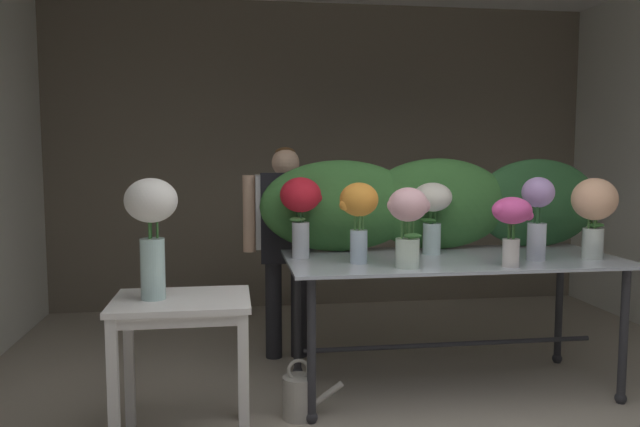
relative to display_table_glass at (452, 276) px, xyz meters
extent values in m
plane|color=#9E9384|center=(-0.46, 0.40, -0.73)|extent=(8.64, 8.64, 0.00)
cube|color=#706656|center=(-0.46, 2.37, 0.74)|extent=(5.36, 0.12, 2.93)
cube|color=silver|center=(0.00, 0.00, 0.11)|extent=(2.07, 0.93, 0.02)
cylinder|color=#2D2D33|center=(-0.94, -0.36, -0.31)|extent=(0.05, 0.05, 0.83)
sphere|color=#2D2D33|center=(-0.94, -0.36, -0.70)|extent=(0.07, 0.07, 0.07)
cylinder|color=#2D2D33|center=(0.94, -0.36, -0.31)|extent=(0.05, 0.05, 0.83)
sphere|color=#2D2D33|center=(0.94, -0.36, -0.70)|extent=(0.07, 0.07, 0.07)
cylinder|color=#2D2D33|center=(-0.94, 0.36, -0.31)|extent=(0.05, 0.05, 0.83)
sphere|color=#2D2D33|center=(-0.94, 0.36, -0.70)|extent=(0.07, 0.07, 0.07)
cylinder|color=#2D2D33|center=(0.94, 0.36, -0.31)|extent=(0.05, 0.05, 0.83)
sphere|color=#2D2D33|center=(0.94, 0.36, -0.70)|extent=(0.07, 0.07, 0.07)
cylinder|color=#2D2D33|center=(0.00, 0.00, -0.44)|extent=(1.87, 0.03, 0.03)
cube|color=white|center=(-1.62, -0.49, 0.02)|extent=(0.69, 0.53, 0.03)
cube|color=white|center=(-1.62, -0.49, -0.03)|extent=(0.63, 0.47, 0.06)
cube|color=white|center=(-1.93, -0.72, -0.36)|extent=(0.05, 0.05, 0.73)
cube|color=white|center=(-1.32, -0.72, -0.36)|extent=(0.05, 0.05, 0.73)
cube|color=white|center=(-1.93, -0.26, -0.36)|extent=(0.05, 0.05, 0.73)
cube|color=white|center=(-1.32, -0.26, -0.36)|extent=(0.05, 0.05, 0.73)
cylinder|color=#232328|center=(-1.07, 0.77, -0.32)|extent=(0.12, 0.12, 0.82)
cylinder|color=#232328|center=(-0.88, 0.77, -0.32)|extent=(0.12, 0.12, 0.82)
cube|color=silver|center=(-0.98, 0.77, 0.35)|extent=(0.44, 0.22, 0.52)
cube|color=black|center=(-0.98, 0.66, 0.31)|extent=(0.37, 0.02, 0.64)
cylinder|color=#D8AD8E|center=(-1.24, 0.77, 0.34)|extent=(0.09, 0.09, 0.55)
cylinder|color=#D8AD8E|center=(-0.71, 0.77, 0.34)|extent=(0.09, 0.09, 0.55)
sphere|color=#D8AD8E|center=(-0.98, 0.77, 0.70)|extent=(0.20, 0.20, 0.20)
ellipsoid|color=brown|center=(-0.98, 0.79, 0.77)|extent=(0.15, 0.15, 0.09)
ellipsoid|color=#387033|center=(-0.65, 0.34, 0.42)|extent=(1.06, 0.29, 0.60)
ellipsoid|color=#387033|center=(0.02, 0.34, 0.43)|extent=(1.01, 0.29, 0.61)
ellipsoid|color=#28562D|center=(0.73, 0.34, 0.43)|extent=(0.90, 0.21, 0.61)
cylinder|color=silver|center=(0.21, -0.35, 0.20)|extent=(0.10, 0.10, 0.16)
cylinder|color=#9EBCB2|center=(0.21, -0.35, 0.16)|extent=(0.09, 0.09, 0.07)
cylinder|color=#2D6028|center=(0.23, -0.35, 0.27)|extent=(0.01, 0.01, 0.27)
cylinder|color=#2D6028|center=(0.22, -0.33, 0.27)|extent=(0.01, 0.01, 0.27)
cylinder|color=#2D6028|center=(0.20, -0.36, 0.27)|extent=(0.01, 0.01, 0.27)
cylinder|color=#2D6028|center=(0.21, -0.38, 0.27)|extent=(0.01, 0.01, 0.27)
ellipsoid|color=#E54C9E|center=(0.21, -0.35, 0.45)|extent=(0.22, 0.22, 0.15)
sphere|color=#E54C9E|center=(0.13, -0.37, 0.45)|extent=(0.08, 0.08, 0.08)
sphere|color=#E54C9E|center=(0.31, -0.36, 0.42)|extent=(0.06, 0.06, 0.06)
cylinder|color=silver|center=(0.47, -0.17, 0.23)|extent=(0.11, 0.11, 0.23)
cylinder|color=#9EBCB2|center=(0.47, -0.17, 0.17)|extent=(0.10, 0.10, 0.10)
cylinder|color=#28562D|center=(0.48, -0.17, 0.31)|extent=(0.01, 0.01, 0.35)
cylinder|color=#28562D|center=(0.45, -0.15, 0.31)|extent=(0.01, 0.01, 0.35)
cylinder|color=#28562D|center=(0.45, -0.19, 0.31)|extent=(0.01, 0.01, 0.35)
ellipsoid|color=#B28ED1|center=(0.47, -0.17, 0.53)|extent=(0.19, 0.19, 0.18)
cylinder|color=silver|center=(-0.09, 0.14, 0.22)|extent=(0.12, 0.12, 0.20)
cylinder|color=#9EBCB2|center=(-0.09, 0.14, 0.17)|extent=(0.11, 0.11, 0.08)
cylinder|color=#387033|center=(-0.07, 0.14, 0.28)|extent=(0.01, 0.01, 0.30)
cylinder|color=#387033|center=(-0.09, 0.16, 0.28)|extent=(0.01, 0.01, 0.30)
cylinder|color=#387033|center=(-0.11, 0.12, 0.28)|extent=(0.01, 0.01, 0.30)
ellipsoid|color=white|center=(-0.09, 0.14, 0.49)|extent=(0.25, 0.25, 0.19)
sphere|color=white|center=(-0.20, 0.13, 0.47)|extent=(0.09, 0.09, 0.09)
ellipsoid|color=#2D6028|center=(-0.12, 0.13, 0.34)|extent=(0.10, 0.09, 0.03)
cylinder|color=silver|center=(-0.38, -0.30, 0.21)|extent=(0.14, 0.14, 0.17)
cylinder|color=#9EBCB2|center=(-0.38, -0.30, 0.16)|extent=(0.13, 0.13, 0.07)
cylinder|color=#477F3D|center=(-0.35, -0.29, 0.28)|extent=(0.01, 0.01, 0.29)
cylinder|color=#477F3D|center=(-0.38, -0.27, 0.28)|extent=(0.01, 0.01, 0.29)
cylinder|color=#477F3D|center=(-0.41, -0.29, 0.28)|extent=(0.01, 0.01, 0.29)
cylinder|color=#477F3D|center=(-0.38, -0.31, 0.28)|extent=(0.01, 0.01, 0.29)
ellipsoid|color=#EFB2BC|center=(-0.38, -0.30, 0.48)|extent=(0.22, 0.22, 0.19)
sphere|color=#EFB2BC|center=(-0.46, -0.30, 0.48)|extent=(0.09, 0.09, 0.09)
sphere|color=#EFB2BC|center=(-0.30, -0.32, 0.48)|extent=(0.09, 0.09, 0.09)
ellipsoid|color=#387033|center=(-0.36, -0.34, 0.31)|extent=(0.11, 0.07, 0.03)
cylinder|color=silver|center=(-0.94, 0.12, 0.23)|extent=(0.11, 0.11, 0.22)
cylinder|color=#9EBCB2|center=(-0.94, 0.12, 0.17)|extent=(0.10, 0.10, 0.09)
cylinder|color=#28562D|center=(-0.93, 0.12, 0.29)|extent=(0.01, 0.01, 0.32)
cylinder|color=#28562D|center=(-0.94, 0.13, 0.29)|extent=(0.01, 0.01, 0.32)
cylinder|color=#28562D|center=(-0.96, 0.12, 0.29)|extent=(0.01, 0.01, 0.32)
cylinder|color=#28562D|center=(-0.95, 0.09, 0.29)|extent=(0.01, 0.01, 0.32)
ellipsoid|color=red|center=(-0.94, 0.12, 0.51)|extent=(0.25, 0.25, 0.22)
sphere|color=red|center=(-1.01, 0.14, 0.49)|extent=(0.07, 0.07, 0.07)
sphere|color=red|center=(-0.84, 0.13, 0.49)|extent=(0.06, 0.06, 0.06)
ellipsoid|color=#477F3D|center=(-0.96, 0.10, 0.37)|extent=(0.10, 0.05, 0.03)
cylinder|color=silver|center=(0.84, -0.16, 0.22)|extent=(0.12, 0.12, 0.19)
cylinder|color=#9EBCB2|center=(0.84, -0.16, 0.16)|extent=(0.11, 0.11, 0.08)
cylinder|color=#477F3D|center=(0.86, -0.16, 0.27)|extent=(0.01, 0.01, 0.28)
cylinder|color=#477F3D|center=(0.84, -0.13, 0.27)|extent=(0.01, 0.01, 0.28)
cylinder|color=#477F3D|center=(0.81, -0.16, 0.27)|extent=(0.01, 0.01, 0.28)
cylinder|color=#477F3D|center=(0.84, -0.18, 0.27)|extent=(0.01, 0.01, 0.28)
ellipsoid|color=#F4B78E|center=(0.84, -0.16, 0.49)|extent=(0.27, 0.27, 0.26)
sphere|color=#F4B78E|center=(0.76, -0.17, 0.44)|extent=(0.08, 0.08, 0.08)
sphere|color=#F4B78E|center=(0.95, -0.13, 0.47)|extent=(0.09, 0.09, 0.09)
ellipsoid|color=#387033|center=(0.85, -0.17, 0.33)|extent=(0.11, 0.07, 0.03)
cylinder|color=silver|center=(-0.62, -0.11, 0.22)|extent=(0.10, 0.10, 0.20)
cylinder|color=#9EBCB2|center=(-0.62, -0.11, 0.16)|extent=(0.10, 0.10, 0.08)
cylinder|color=#477F3D|center=(-0.60, -0.12, 0.29)|extent=(0.01, 0.01, 0.31)
cylinder|color=#477F3D|center=(-0.62, -0.09, 0.29)|extent=(0.01, 0.01, 0.31)
cylinder|color=#477F3D|center=(-0.65, -0.12, 0.29)|extent=(0.01, 0.01, 0.31)
cylinder|color=#477F3D|center=(-0.62, -0.14, 0.29)|extent=(0.01, 0.01, 0.31)
ellipsoid|color=orange|center=(-0.62, -0.11, 0.50)|extent=(0.23, 0.23, 0.20)
sphere|color=orange|center=(-0.71, -0.14, 0.47)|extent=(0.06, 0.06, 0.06)
cylinder|color=silver|center=(-1.76, -0.49, 0.19)|extent=(0.12, 0.12, 0.31)
cylinder|color=#9EBCB2|center=(-1.76, -0.49, 0.10)|extent=(0.11, 0.11, 0.13)
cylinder|color=#387033|center=(-1.73, -0.49, 0.26)|extent=(0.01, 0.01, 0.42)
cylinder|color=#387033|center=(-1.77, -0.47, 0.26)|extent=(0.01, 0.01, 0.42)
cylinder|color=#387033|center=(-1.77, -0.51, 0.26)|extent=(0.01, 0.01, 0.42)
ellipsoid|color=white|center=(-1.76, -0.49, 0.53)|extent=(0.26, 0.26, 0.22)
sphere|color=white|center=(-1.68, -0.47, 0.50)|extent=(0.06, 0.06, 0.06)
cylinder|color=#B7B2A8|center=(-1.00, -0.29, -0.61)|extent=(0.18, 0.18, 0.24)
cylinder|color=#B7B2A8|center=(-0.83, -0.29, -0.59)|extent=(0.18, 0.04, 0.14)
torus|color=#B7B2A8|center=(-1.00, -0.29, -0.45)|extent=(0.13, 0.02, 0.13)
camera|label=1|loc=(-1.36, -3.62, 0.76)|focal=34.36mm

